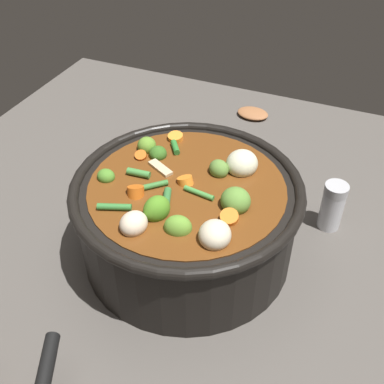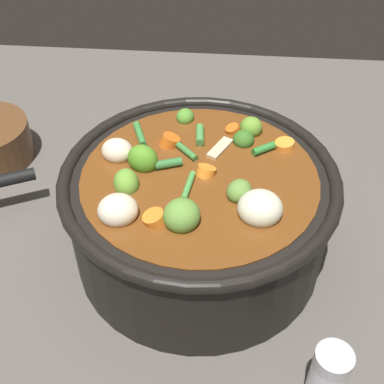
{
  "view_description": "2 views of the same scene",
  "coord_description": "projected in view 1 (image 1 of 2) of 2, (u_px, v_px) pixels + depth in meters",
  "views": [
    {
      "loc": [
        0.48,
        0.21,
        0.56
      ],
      "look_at": [
        -0.01,
        0.0,
        0.12
      ],
      "focal_mm": 44.64,
      "sensor_mm": 36.0,
      "label": 1
    },
    {
      "loc": [
        -0.03,
        0.46,
        0.53
      ],
      "look_at": [
        0.01,
        0.02,
        0.12
      ],
      "focal_mm": 48.58,
      "sensor_mm": 36.0,
      "label": 2
    }
  ],
  "objects": [
    {
      "name": "wooden_spoon",
      "position": [
        245.0,
        122.0,
        1.04
      ],
      "size": [
        0.16,
        0.19,
        0.01
      ],
      "color": "#A2663E",
      "rests_on": "ground_plane"
    },
    {
      "name": "ground_plane",
      "position": [
        188.0,
        250.0,
        0.76
      ],
      "size": [
        1.1,
        1.1,
        0.0
      ],
      "primitive_type": "plane",
      "color": "#514C47"
    },
    {
      "name": "salt_shaker",
      "position": [
        332.0,
        206.0,
        0.78
      ],
      "size": [
        0.04,
        0.04,
        0.09
      ],
      "color": "silver",
      "rests_on": "ground_plane"
    },
    {
      "name": "cooking_pot",
      "position": [
        187.0,
        217.0,
        0.71
      ],
      "size": [
        0.34,
        0.34,
        0.16
      ],
      "color": "black",
      "rests_on": "ground_plane"
    }
  ]
}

